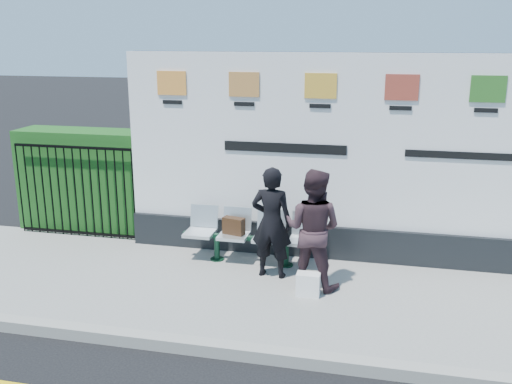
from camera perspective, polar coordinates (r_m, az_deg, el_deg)
pavement at (r=7.53m, az=9.39°, el=-10.70°), size 14.00×3.00×0.12m
kerb at (r=6.22m, az=8.49°, el=-16.62°), size 14.00×0.18×0.14m
billboard at (r=8.35m, az=13.80°, el=1.60°), size 8.00×0.30×3.00m
hedge at (r=10.14m, az=-16.39°, el=1.19°), size 2.35×0.70×1.70m
railing at (r=9.78m, az=-17.61°, el=0.10°), size 2.05×0.06×1.54m
bench at (r=8.37m, az=-0.50°, el=-5.72°), size 1.98×0.53×0.42m
woman_left at (r=7.75m, az=1.57°, el=-3.07°), size 0.59×0.40×1.55m
woman_right at (r=7.46m, az=5.71°, el=-3.68°), size 0.89×0.77×1.60m
handbag_brown at (r=8.32m, az=-2.25°, el=-3.40°), size 0.34×0.21×0.25m
carrier_bag_white at (r=7.42m, az=5.24°, el=-9.19°), size 0.30×0.18×0.30m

